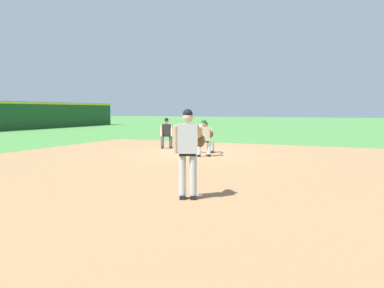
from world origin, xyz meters
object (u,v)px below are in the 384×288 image
Objects in this scene: baseball at (196,162)px; first_base_bag at (197,152)px; umpire at (166,132)px; baserunner at (204,137)px; first_baseman at (206,136)px; pitcher at (189,148)px.

first_base_bag is at bearing 22.37° from baseball.
first_base_bag is 2.53m from umpire.
first_base_bag is at bearing 35.90° from baserunner.
first_base_bag is at bearing 117.33° from first_baseman.
pitcher is (-4.92, -1.91, 1.02)m from baseball.
baseball is 1.94m from baserunner.
baseball is 0.05× the size of umpire.
first_base_bag is 8.29m from pitcher.
first_base_bag is 0.26× the size of baserunner.
pitcher is 7.06m from baserunner.
first_baseman is 1.22m from baserunner.
baserunner is at bearing -144.10° from first_base_bag.
pitcher is at bearing -160.78° from baserunner.
first_base_bag is 1.43m from baserunner.
baseball is 5.38m from pitcher.
umpire is (1.22, 2.08, 0.75)m from first_base_bag.
umpire reaches higher than baseball.
baseball is at bearing -164.90° from first_baseman.
first_base_bag is 5.14× the size of baseball.
first_baseman is at bearing 19.02° from pitcher.
first_baseman is at bearing -62.67° from first_base_bag.
pitcher is (-7.65, -3.04, 1.01)m from first_base_bag.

